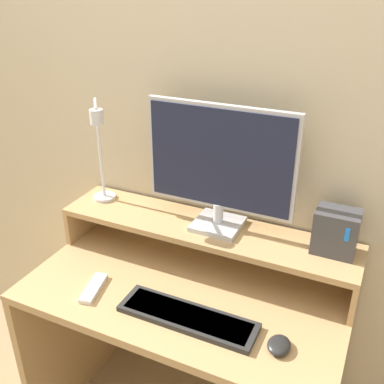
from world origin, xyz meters
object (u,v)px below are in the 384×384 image
desk_lamp (100,152)px  mouse (279,345)px  keyboard (187,317)px  router_dock (336,232)px  monitor (220,165)px  remote_control (94,288)px

desk_lamp → mouse: bearing=-19.9°
keyboard → mouse: size_ratio=5.25×
router_dock → monitor: bearing=-178.4°
desk_lamp → mouse: (0.78, -0.28, -0.36)m
router_dock → remote_control: 0.82m
monitor → router_dock: monitor is taller
mouse → remote_control: size_ratio=0.53×
monitor → router_dock: 0.43m
keyboard → desk_lamp: bearing=149.9°
keyboard → remote_control: (-0.35, -0.01, -0.00)m
mouse → desk_lamp: bearing=160.1°
router_dock → remote_control: size_ratio=0.93×
desk_lamp → mouse: size_ratio=4.84×
router_dock → mouse: 0.40m
router_dock → keyboard: 0.54m
keyboard → mouse: (0.29, 0.00, 0.00)m
monitor → desk_lamp: 0.46m
keyboard → mouse: 0.29m
monitor → mouse: size_ratio=6.18×
desk_lamp → remote_control: size_ratio=2.57×
router_dock → remote_control: bearing=-154.9°
mouse → monitor: bearing=135.4°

